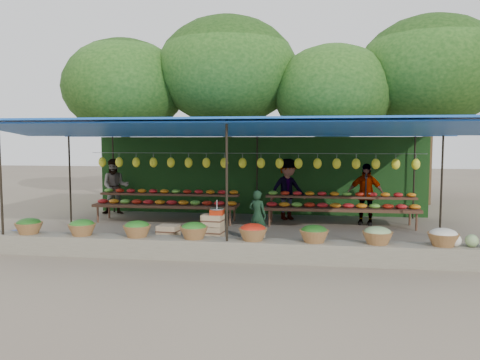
# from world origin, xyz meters

# --- Properties ---
(ground) EXTENTS (60.00, 60.00, 0.00)m
(ground) POSITION_xyz_m (0.00, 0.00, 0.00)
(ground) COLOR #68584D
(ground) RESTS_ON ground
(stone_curb) EXTENTS (10.60, 0.55, 0.40)m
(stone_curb) POSITION_xyz_m (0.00, -2.75, 0.20)
(stone_curb) COLOR #686253
(stone_curb) RESTS_ON ground
(stall_canopy) EXTENTS (10.80, 6.60, 2.82)m
(stall_canopy) POSITION_xyz_m (0.00, 0.07, 2.68)
(stall_canopy) COLOR black
(stall_canopy) RESTS_ON ground
(produce_baskets) EXTENTS (8.98, 0.58, 0.34)m
(produce_baskets) POSITION_xyz_m (-0.10, -2.75, 0.56)
(produce_baskets) COLOR brown
(produce_baskets) RESTS_ON stone_curb
(netting_backdrop) EXTENTS (10.60, 0.06, 2.50)m
(netting_backdrop) POSITION_xyz_m (0.00, 3.15, 1.25)
(netting_backdrop) COLOR #1E4217
(netting_backdrop) RESTS_ON ground
(tree_row) EXTENTS (16.51, 5.50, 7.12)m
(tree_row) POSITION_xyz_m (0.50, 6.09, 4.70)
(tree_row) COLOR #3C2D16
(tree_row) RESTS_ON ground
(fruit_table_left) EXTENTS (4.21, 0.95, 0.93)m
(fruit_table_left) POSITION_xyz_m (-2.49, 1.35, 0.61)
(fruit_table_left) COLOR #492B1D
(fruit_table_left) RESTS_ON ground
(fruit_table_right) EXTENTS (4.21, 0.95, 0.93)m
(fruit_table_right) POSITION_xyz_m (2.51, 1.35, 0.61)
(fruit_table_right) COLOR #492B1D
(fruit_table_right) RESTS_ON ground
(crate_counter) EXTENTS (2.39, 0.39, 0.77)m
(crate_counter) POSITION_xyz_m (-0.50, -1.96, 0.31)
(crate_counter) COLOR tan
(crate_counter) RESTS_ON ground
(weighing_scale) EXTENTS (0.31, 0.31, 0.33)m
(weighing_scale) POSITION_xyz_m (-0.38, -1.96, 0.85)
(weighing_scale) COLOR #B7290E
(weighing_scale) RESTS_ON crate_counter
(vendor_seated) EXTENTS (0.52, 0.43, 1.21)m
(vendor_seated) POSITION_xyz_m (0.40, -0.92, 0.60)
(vendor_seated) COLOR #17331E
(vendor_seated) RESTS_ON ground
(customer_left) EXTENTS (1.04, 0.91, 1.79)m
(customer_left) POSITION_xyz_m (-4.56, 2.47, 0.90)
(customer_left) COLOR slate
(customer_left) RESTS_ON ground
(customer_mid) EXTENTS (1.37, 1.19, 1.84)m
(customer_mid) POSITION_xyz_m (1.00, 2.22, 0.92)
(customer_mid) COLOR slate
(customer_mid) RESTS_ON ground
(customer_right) EXTENTS (1.08, 0.61, 1.74)m
(customer_right) POSITION_xyz_m (3.22, 1.67, 0.87)
(customer_right) COLOR slate
(customer_right) RESTS_ON ground
(blue_crate_back) EXTENTS (0.63, 0.53, 0.32)m
(blue_crate_back) POSITION_xyz_m (-4.92, -2.19, 0.16)
(blue_crate_back) COLOR navy
(blue_crate_back) RESTS_ON ground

